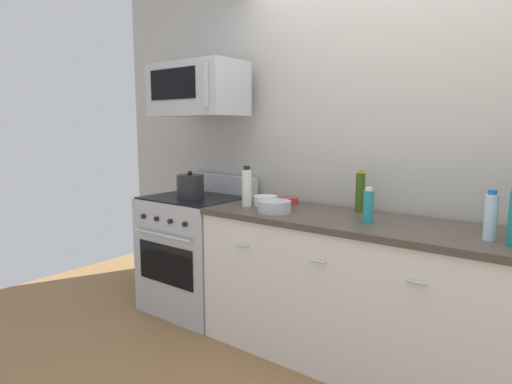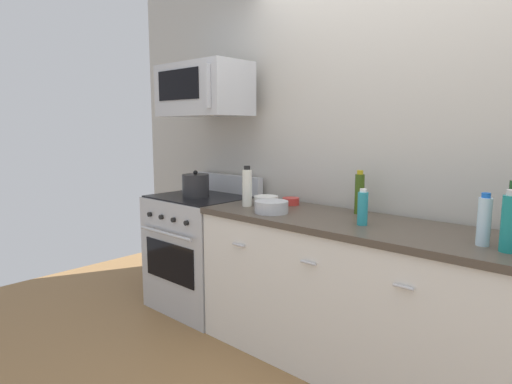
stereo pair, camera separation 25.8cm
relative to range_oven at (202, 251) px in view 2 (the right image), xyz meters
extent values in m
plane|color=olive|center=(1.56, 0.00, -0.47)|extent=(6.55, 6.55, 0.00)
cube|color=#B7B2A8|center=(1.56, 0.41, 0.88)|extent=(5.46, 0.10, 2.70)
cube|color=silver|center=(1.56, 0.00, -0.03)|extent=(2.34, 0.62, 0.88)
cube|color=#473D33|center=(1.56, 0.00, 0.43)|extent=(2.37, 0.65, 0.04)
cylinder|color=silver|center=(0.74, -0.33, 0.25)|extent=(0.10, 0.02, 0.02)
cylinder|color=silver|center=(1.29, -0.33, 0.25)|extent=(0.10, 0.02, 0.02)
cylinder|color=silver|center=(1.83, -0.33, 0.25)|extent=(0.10, 0.02, 0.02)
cube|color=#B7BABF|center=(0.00, 0.00, -0.01)|extent=(0.76, 0.64, 0.91)
cube|color=black|center=(0.00, -0.33, -0.02)|extent=(0.58, 0.01, 0.30)
cylinder|color=#B7BABF|center=(0.00, -0.36, 0.21)|extent=(0.61, 0.02, 0.02)
cube|color=#B7BABF|center=(0.00, 0.29, 0.52)|extent=(0.76, 0.06, 0.16)
cube|color=black|center=(0.00, 0.00, 0.45)|extent=(0.73, 0.61, 0.01)
cylinder|color=black|center=(-0.23, -0.34, 0.32)|extent=(0.04, 0.02, 0.04)
cylinder|color=black|center=(-0.08, -0.34, 0.32)|extent=(0.04, 0.02, 0.04)
cylinder|color=black|center=(0.08, -0.34, 0.32)|extent=(0.04, 0.02, 0.04)
cylinder|color=black|center=(0.23, -0.34, 0.32)|extent=(0.04, 0.02, 0.04)
cube|color=#B7BABF|center=(0.00, 0.05, 1.28)|extent=(0.74, 0.40, 0.40)
cube|color=black|center=(-0.06, -0.16, 1.31)|extent=(0.48, 0.01, 0.22)
cube|color=#B7BABF|center=(0.30, -0.17, 1.28)|extent=(0.02, 0.04, 0.30)
cylinder|color=silver|center=(0.58, -0.07, 0.58)|extent=(0.07, 0.07, 0.26)
cylinder|color=black|center=(0.58, -0.07, 0.72)|extent=(0.04, 0.04, 0.03)
cylinder|color=#197F7A|center=(2.20, -0.11, 0.58)|extent=(0.07, 0.07, 0.25)
cylinder|color=silver|center=(2.09, -0.07, 0.56)|extent=(0.06, 0.06, 0.23)
cylinder|color=blue|center=(2.09, -0.07, 0.69)|extent=(0.04, 0.04, 0.02)
cylinder|color=#385114|center=(1.29, 0.21, 0.58)|extent=(0.06, 0.06, 0.25)
cylinder|color=#B29919|center=(1.29, 0.21, 0.72)|extent=(0.04, 0.04, 0.03)
cylinder|color=teal|center=(1.46, -0.06, 0.54)|extent=(0.06, 0.06, 0.19)
cylinder|color=white|center=(1.46, -0.06, 0.65)|extent=(0.04, 0.04, 0.02)
cylinder|color=white|center=(0.66, 0.04, 0.48)|extent=(0.17, 0.17, 0.07)
torus|color=white|center=(0.66, 0.04, 0.51)|extent=(0.17, 0.17, 0.01)
cylinder|color=white|center=(0.66, 0.04, 0.46)|extent=(0.09, 0.09, 0.01)
cylinder|color=#B72D28|center=(0.77, 0.18, 0.48)|extent=(0.12, 0.12, 0.05)
torus|color=#B72D28|center=(0.77, 0.18, 0.50)|extent=(0.12, 0.12, 0.01)
cylinder|color=#B72D28|center=(0.77, 0.18, 0.45)|extent=(0.07, 0.07, 0.01)
cylinder|color=#B2B5BA|center=(0.86, -0.14, 0.49)|extent=(0.22, 0.22, 0.08)
torus|color=#B2B5BA|center=(0.86, -0.14, 0.52)|extent=(0.22, 0.22, 0.01)
cylinder|color=#B2B5BA|center=(0.86, -0.14, 0.46)|extent=(0.12, 0.12, 0.01)
cylinder|color=#262628|center=(0.00, -0.05, 0.54)|extent=(0.21, 0.21, 0.18)
sphere|color=black|center=(0.00, -0.05, 0.65)|extent=(0.04, 0.04, 0.04)
camera|label=1|loc=(2.44, -2.40, 1.00)|focal=30.51mm
camera|label=2|loc=(2.64, -2.23, 1.00)|focal=30.51mm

